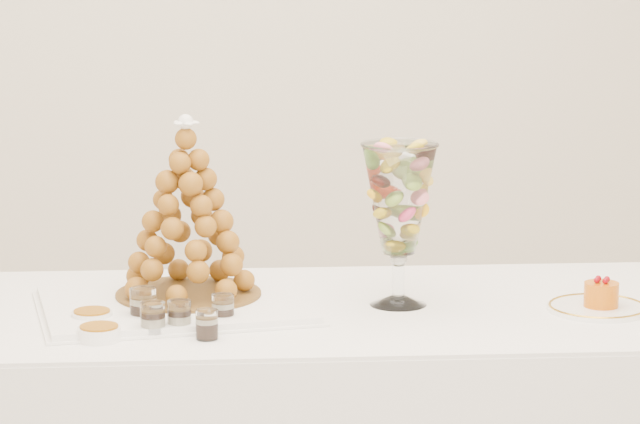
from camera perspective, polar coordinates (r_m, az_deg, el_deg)
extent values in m
cube|color=#EEE4CF|center=(1.19, 9.28, 0.36)|extent=(4.50, 0.04, 2.80)
cube|color=white|center=(3.42, 0.75, -3.67)|extent=(2.00, 0.89, 0.01)
cube|color=white|center=(3.41, -5.49, -3.52)|extent=(0.63, 0.50, 0.02)
cylinder|color=white|center=(3.44, 2.96, -3.33)|extent=(0.13, 0.13, 0.02)
cylinder|color=white|center=(3.42, 2.97, -2.44)|extent=(0.03, 0.03, 0.09)
sphere|color=white|center=(3.41, 2.98, -1.71)|extent=(0.04, 0.04, 0.04)
cylinder|color=white|center=(3.44, 10.40, -3.58)|extent=(0.22, 0.22, 0.01)
cylinder|color=white|center=(3.30, -6.67, -3.51)|extent=(0.07, 0.07, 0.08)
cylinder|color=white|center=(3.22, -5.32, -3.94)|extent=(0.06, 0.06, 0.07)
cylinder|color=white|center=(3.28, -3.67, -3.67)|extent=(0.05, 0.05, 0.06)
cylinder|color=white|center=(3.20, -6.31, -4.02)|extent=(0.06, 0.06, 0.07)
cylinder|color=white|center=(3.16, -4.28, -4.24)|extent=(0.06, 0.06, 0.06)
cylinder|color=white|center=(3.31, -8.58, -3.97)|extent=(0.09, 0.09, 0.03)
cylinder|color=white|center=(3.18, -8.31, -4.56)|extent=(0.09, 0.09, 0.03)
cylinder|color=brown|center=(3.45, -4.97, -3.08)|extent=(0.33, 0.33, 0.01)
cone|color=#915716|center=(3.41, -5.03, 0.20)|extent=(0.29, 0.29, 0.40)
sphere|color=white|center=(3.38, -5.09, 3.32)|extent=(0.04, 0.04, 0.04)
cylinder|color=#D26109|center=(3.43, 10.55, -3.07)|extent=(0.08, 0.08, 0.05)
sphere|color=maroon|center=(3.43, 10.75, -2.50)|extent=(0.01, 0.01, 0.01)
sphere|color=maroon|center=(3.43, 10.44, -2.47)|extent=(0.01, 0.01, 0.01)
sphere|color=maroon|center=(3.42, 10.38, -2.54)|extent=(0.01, 0.01, 0.01)
sphere|color=maroon|center=(3.41, 10.69, -2.57)|extent=(0.01, 0.01, 0.01)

